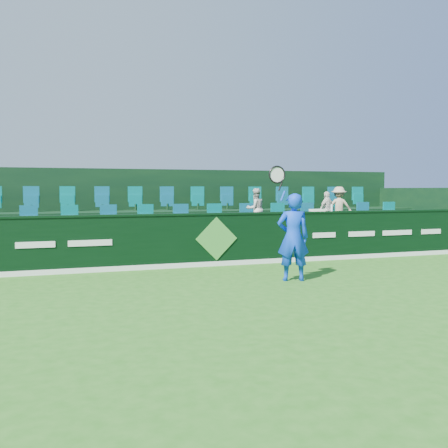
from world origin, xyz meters
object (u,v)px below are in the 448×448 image
object	(u,v)px
spectator_left	(255,209)
tennis_player	(293,237)
towel	(317,210)
spectator_middle	(327,210)
spectator_right	(339,207)
drinks_bottle	(332,208)

from	to	relation	value
spectator_left	tennis_player	bearing A→B (deg)	73.09
tennis_player	spectator_left	distance (m)	3.76
tennis_player	towel	world-z (taller)	tennis_player
spectator_middle	spectator_right	size ratio (longest dim) A/B	0.88
drinks_bottle	spectator_left	bearing A→B (deg)	148.31
spectator_left	spectator_middle	xyz separation A→B (m)	(2.33, 0.00, -0.05)
spectator_left	drinks_bottle	distance (m)	2.13
spectator_right	drinks_bottle	bearing A→B (deg)	75.35
spectator_left	spectator_right	distance (m)	2.74
tennis_player	towel	distance (m)	3.29
tennis_player	spectator_middle	world-z (taller)	tennis_player
spectator_left	towel	world-z (taller)	spectator_left
tennis_player	towel	bearing A→B (deg)	51.60
tennis_player	spectator_left	size ratio (longest dim) A/B	2.13
spectator_right	towel	size ratio (longest dim) A/B	3.16
tennis_player	drinks_bottle	size ratio (longest dim) A/B	13.08
spectator_right	towel	distance (m)	1.77
spectator_left	drinks_bottle	bearing A→B (deg)	141.49
tennis_player	drinks_bottle	bearing A→B (deg)	45.98
tennis_player	spectator_middle	size ratio (longest dim) A/B	2.31
spectator_middle	towel	world-z (taller)	spectator_middle
tennis_player	drinks_bottle	world-z (taller)	tennis_player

